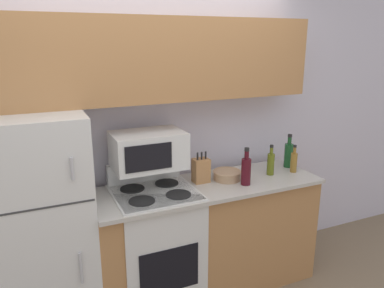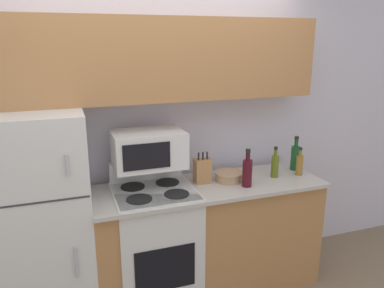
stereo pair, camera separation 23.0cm
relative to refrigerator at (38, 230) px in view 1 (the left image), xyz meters
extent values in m
cube|color=silver|center=(0.92, 0.35, 0.48)|extent=(8.00, 0.05, 2.55)
cube|color=#B27A47|center=(1.27, -0.03, -0.34)|extent=(1.83, 0.56, 0.91)
cube|color=#BCB7AD|center=(1.27, -0.05, 0.13)|extent=(1.83, 0.60, 0.03)
cube|color=silver|center=(0.00, 0.00, 0.00)|extent=(0.71, 0.63, 1.59)
cube|color=#383838|center=(0.00, -0.31, 0.29)|extent=(0.69, 0.01, 0.01)
cylinder|color=#B7B7BC|center=(0.23, -0.33, 0.51)|extent=(0.02, 0.02, 0.14)
cylinder|color=#B7B7BC|center=(0.23, -0.33, -0.16)|extent=(0.02, 0.02, 0.22)
cube|color=#B27A47|center=(0.92, 0.17, 1.10)|extent=(2.54, 0.31, 0.61)
cube|color=silver|center=(0.83, -0.05, -0.32)|extent=(0.62, 0.56, 0.95)
cube|color=black|center=(0.83, -0.33, -0.34)|extent=(0.44, 0.01, 0.34)
cube|color=#2D2D2D|center=(0.83, -0.05, 0.15)|extent=(0.59, 0.54, 0.01)
cube|color=silver|center=(0.83, 0.22, 0.23)|extent=(0.59, 0.06, 0.16)
cylinder|color=black|center=(0.69, -0.17, 0.16)|extent=(0.18, 0.18, 0.01)
cylinder|color=black|center=(0.96, -0.17, 0.16)|extent=(0.18, 0.18, 0.01)
cylinder|color=black|center=(0.69, 0.08, 0.16)|extent=(0.18, 0.18, 0.01)
cylinder|color=black|center=(0.96, 0.08, 0.16)|extent=(0.18, 0.18, 0.01)
cube|color=silver|center=(0.81, 0.05, 0.45)|extent=(0.53, 0.35, 0.27)
cube|color=black|center=(0.76, -0.13, 0.45)|extent=(0.34, 0.01, 0.19)
cube|color=#B27A47|center=(1.24, 0.02, 0.24)|extent=(0.13, 0.10, 0.19)
cylinder|color=black|center=(1.20, 0.01, 0.37)|extent=(0.01, 0.01, 0.06)
cylinder|color=black|center=(1.24, 0.01, 0.37)|extent=(0.01, 0.01, 0.06)
cylinder|color=black|center=(1.27, 0.01, 0.37)|extent=(0.01, 0.01, 0.06)
cylinder|color=tan|center=(1.45, -0.02, 0.18)|extent=(0.22, 0.22, 0.07)
torus|color=tan|center=(1.45, -0.02, 0.21)|extent=(0.23, 0.23, 0.01)
cylinder|color=olive|center=(2.07, -0.09, 0.23)|extent=(0.06, 0.06, 0.17)
cylinder|color=olive|center=(2.07, -0.09, 0.34)|extent=(0.03, 0.03, 0.05)
cylinder|color=black|center=(2.07, -0.09, 0.37)|extent=(0.03, 0.03, 0.02)
cylinder|color=#5B6619|center=(1.85, -0.07, 0.23)|extent=(0.06, 0.06, 0.18)
cylinder|color=#5B6619|center=(1.85, -0.07, 0.35)|extent=(0.03, 0.03, 0.06)
cylinder|color=black|center=(1.85, -0.07, 0.39)|extent=(0.03, 0.03, 0.02)
cylinder|color=#194C23|center=(2.11, 0.04, 0.25)|extent=(0.08, 0.08, 0.21)
cylinder|color=#194C23|center=(2.11, 0.04, 0.39)|extent=(0.03, 0.03, 0.07)
cylinder|color=black|center=(2.11, 0.04, 0.43)|extent=(0.04, 0.04, 0.02)
cylinder|color=#470F19|center=(1.54, -0.17, 0.25)|extent=(0.08, 0.08, 0.21)
cylinder|color=#470F19|center=(1.54, -0.17, 0.39)|extent=(0.03, 0.03, 0.07)
cylinder|color=black|center=(1.54, -0.17, 0.43)|extent=(0.04, 0.04, 0.02)
camera|label=1|loc=(0.02, -2.51, 1.24)|focal=35.00mm
camera|label=2|loc=(0.23, -2.60, 1.24)|focal=35.00mm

